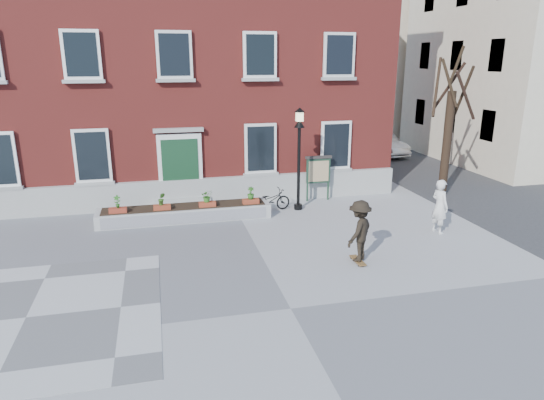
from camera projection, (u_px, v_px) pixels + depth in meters
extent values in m
plane|color=gray|center=(291.00, 309.00, 11.46)|extent=(100.00, 100.00, 0.00)
cube|color=#5E5E61|center=(26.00, 318.00, 11.05)|extent=(6.00, 6.00, 0.01)
imported|color=black|center=(270.00, 200.00, 18.60)|extent=(1.73, 0.91, 0.86)
imported|color=silver|center=(381.00, 144.00, 29.33)|extent=(2.02, 4.33, 1.37)
imported|color=silver|center=(440.00, 206.00, 16.18)|extent=(0.57, 0.75, 1.84)
cube|color=maroon|center=(169.00, 51.00, 22.37)|extent=(18.00, 10.00, 12.00)
cube|color=#A3A39E|center=(182.00, 193.00, 19.14)|extent=(18.00, 0.24, 1.10)
cube|color=#9F9F9A|center=(183.00, 205.00, 19.14)|extent=(2.60, 0.80, 0.20)
cube|color=#A1A19C|center=(182.00, 199.00, 19.23)|extent=(2.20, 0.50, 0.20)
cube|color=silver|center=(180.00, 166.00, 18.86)|extent=(1.70, 0.12, 2.50)
cube|color=#143820|center=(181.00, 169.00, 18.85)|extent=(1.40, 0.06, 2.30)
cube|color=#959591|center=(178.00, 130.00, 18.43)|extent=(1.90, 0.25, 0.15)
cube|color=gray|center=(2.00, 189.00, 17.51)|extent=(1.44, 0.20, 0.12)
cube|color=white|center=(92.00, 156.00, 17.98)|extent=(1.30, 0.10, 2.00)
cube|color=black|center=(92.00, 156.00, 17.93)|extent=(1.08, 0.04, 1.78)
cube|color=#A6A6A1|center=(95.00, 184.00, 18.22)|extent=(1.44, 0.20, 0.12)
cube|color=white|center=(81.00, 55.00, 16.96)|extent=(1.30, 0.10, 1.70)
cube|color=black|center=(81.00, 55.00, 16.91)|extent=(1.08, 0.04, 1.48)
cube|color=#ABACA6|center=(84.00, 81.00, 17.16)|extent=(1.44, 0.20, 0.12)
cube|color=silver|center=(174.00, 55.00, 17.67)|extent=(1.30, 0.10, 1.70)
cube|color=black|center=(174.00, 55.00, 17.62)|extent=(1.08, 0.04, 1.48)
cube|color=#9D9C98|center=(176.00, 80.00, 17.87)|extent=(1.44, 0.20, 0.12)
cube|color=silver|center=(261.00, 148.00, 19.40)|extent=(1.30, 0.10, 2.00)
cube|color=black|center=(261.00, 149.00, 19.36)|extent=(1.08, 0.04, 1.78)
cube|color=#A3A39E|center=(261.00, 175.00, 19.65)|extent=(1.44, 0.20, 0.12)
cube|color=white|center=(260.00, 55.00, 18.38)|extent=(1.30, 0.10, 1.70)
cube|color=black|center=(260.00, 55.00, 18.34)|extent=(1.08, 0.04, 1.48)
cube|color=#AAAAA4|center=(260.00, 80.00, 18.59)|extent=(1.44, 0.20, 0.12)
cube|color=white|center=(336.00, 145.00, 20.12)|extent=(1.30, 0.10, 2.00)
cube|color=black|center=(336.00, 145.00, 20.07)|extent=(1.08, 0.04, 1.78)
cube|color=#969691|center=(335.00, 170.00, 20.36)|extent=(1.44, 0.20, 0.12)
cube|color=silver|center=(339.00, 55.00, 19.10)|extent=(1.30, 0.10, 1.70)
cube|color=black|center=(340.00, 55.00, 19.05)|extent=(1.08, 0.04, 1.48)
cube|color=#989793|center=(339.00, 79.00, 19.30)|extent=(1.44, 0.20, 0.12)
cube|color=#B6B7B2|center=(185.00, 213.00, 17.66)|extent=(6.20, 1.10, 0.50)
cube|color=silver|center=(186.00, 218.00, 17.13)|extent=(5.80, 0.02, 0.40)
cube|color=black|center=(185.00, 207.00, 17.59)|extent=(5.80, 0.90, 0.06)
cube|color=maroon|center=(118.00, 211.00, 16.81)|extent=(0.60, 0.25, 0.20)
imported|color=#26641E|center=(117.00, 202.00, 16.72)|extent=(0.24, 0.24, 0.45)
cube|color=maroon|center=(162.00, 208.00, 17.15)|extent=(0.60, 0.25, 0.20)
imported|color=#325F1C|center=(162.00, 199.00, 17.05)|extent=(0.25, 0.25, 0.45)
cube|color=#933720|center=(207.00, 204.00, 17.50)|extent=(0.60, 0.25, 0.20)
imported|color=#30691F|center=(207.00, 196.00, 17.41)|extent=(0.40, 0.40, 0.45)
cube|color=maroon|center=(251.00, 202.00, 17.86)|extent=(0.60, 0.25, 0.20)
imported|color=#285C1B|center=(251.00, 193.00, 17.77)|extent=(0.25, 0.25, 0.45)
cylinder|color=black|center=(447.00, 144.00, 20.30)|extent=(0.36, 0.36, 4.40)
cylinder|color=black|center=(463.00, 93.00, 19.83)|extent=(0.12, 1.12, 2.23)
cylinder|color=black|center=(449.00, 86.00, 20.16)|extent=(1.18, 0.49, 1.97)
cylinder|color=#2F2015|center=(437.00, 87.00, 19.86)|extent=(0.88, 1.14, 2.35)
cylinder|color=black|center=(450.00, 83.00, 19.32)|extent=(0.60, 0.77, 1.90)
cylinder|color=black|center=(466.00, 96.00, 19.19)|extent=(1.39, 0.55, 1.95)
cylinder|color=#2E2114|center=(456.00, 66.00, 19.57)|extent=(0.43, 0.48, 1.58)
cube|color=#3B3B3D|center=(396.00, 150.00, 30.92)|extent=(8.00, 36.00, 0.01)
cube|color=beige|center=(540.00, 33.00, 26.55)|extent=(10.00, 11.00, 14.00)
cube|color=beige|center=(424.00, 47.00, 37.88)|extent=(10.00, 11.00, 13.00)
cube|color=black|center=(488.00, 125.00, 23.73)|extent=(0.08, 1.00, 1.50)
cube|color=black|center=(451.00, 118.00, 26.72)|extent=(0.08, 1.00, 1.50)
cube|color=black|center=(421.00, 112.00, 29.70)|extent=(0.08, 1.00, 1.50)
cube|color=black|center=(497.00, 55.00, 22.80)|extent=(0.08, 1.00, 1.50)
cube|color=black|center=(457.00, 56.00, 25.78)|extent=(0.08, 1.00, 1.50)
cube|color=black|center=(425.00, 56.00, 28.77)|extent=(0.08, 1.00, 1.50)
cylinder|color=black|center=(298.00, 207.00, 18.93)|extent=(0.32, 0.32, 0.20)
cylinder|color=black|center=(299.00, 169.00, 18.50)|extent=(0.12, 0.12, 3.20)
cone|color=black|center=(299.00, 123.00, 18.01)|extent=(0.40, 0.40, 0.30)
cube|color=beige|center=(300.00, 117.00, 17.94)|extent=(0.24, 0.24, 0.34)
cone|color=black|center=(300.00, 110.00, 17.86)|extent=(0.40, 0.40, 0.16)
cylinder|color=#1B3727|center=(308.00, 180.00, 19.78)|extent=(0.08, 0.08, 1.80)
cylinder|color=#1A3422|center=(328.00, 179.00, 19.98)|extent=(0.08, 0.08, 1.80)
cube|color=#193223|center=(318.00, 171.00, 19.78)|extent=(1.00, 0.10, 1.00)
cube|color=#CBBD83|center=(319.00, 171.00, 19.73)|extent=(0.85, 0.02, 0.85)
cube|color=#342F2D|center=(319.00, 157.00, 19.62)|extent=(1.10, 0.16, 0.10)
cube|color=brown|center=(358.00, 260.00, 14.03)|extent=(0.22, 0.78, 0.03)
cylinder|color=black|center=(359.00, 266.00, 13.76)|extent=(0.03, 0.05, 0.05)
cylinder|color=black|center=(365.00, 265.00, 13.80)|extent=(0.03, 0.05, 0.05)
cylinder|color=black|center=(351.00, 258.00, 14.28)|extent=(0.03, 0.05, 0.05)
cylinder|color=black|center=(357.00, 257.00, 14.32)|extent=(0.03, 0.05, 0.05)
imported|color=black|center=(359.00, 231.00, 13.77)|extent=(1.30, 1.26, 1.79)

